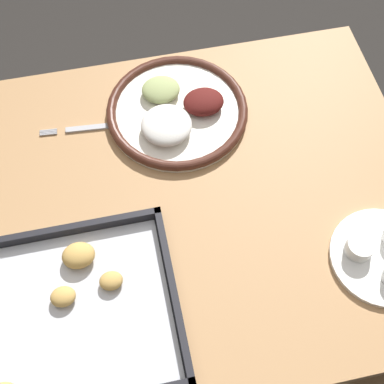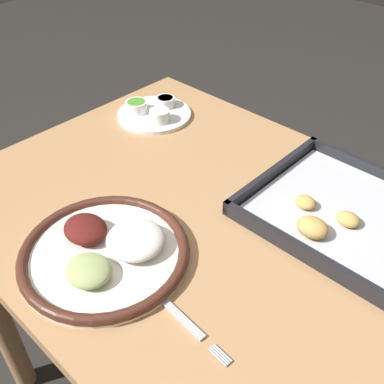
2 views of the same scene
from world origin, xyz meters
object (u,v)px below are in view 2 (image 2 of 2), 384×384
(baking_tray, at_px, (352,215))
(fork, at_px, (178,315))
(dinner_plate, at_px, (106,251))
(saucer_plate, at_px, (153,112))

(baking_tray, bearing_deg, fork, -102.89)
(dinner_plate, height_order, fork, dinner_plate)
(dinner_plate, height_order, baking_tray, dinner_plate)
(saucer_plate, relative_size, baking_tray, 0.51)
(fork, bearing_deg, dinner_plate, -176.18)
(dinner_plate, xyz_separation_m, saucer_plate, (-0.30, 0.39, -0.00))
(fork, xyz_separation_m, baking_tray, (0.09, 0.38, 0.01))
(saucer_plate, height_order, baking_tray, same)
(dinner_plate, xyz_separation_m, baking_tray, (0.26, 0.38, -0.00))
(fork, distance_m, baking_tray, 0.39)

